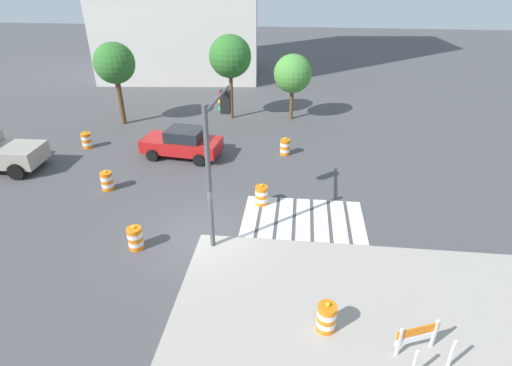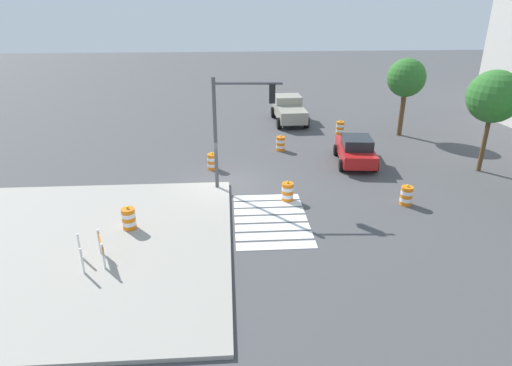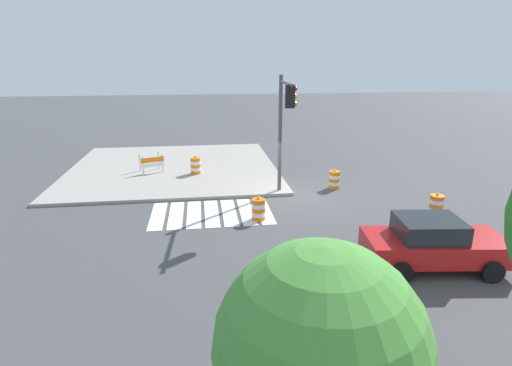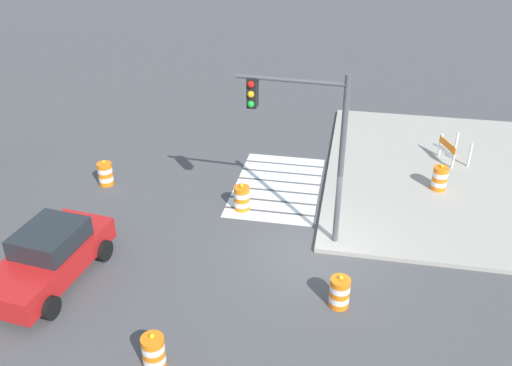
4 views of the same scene
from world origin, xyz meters
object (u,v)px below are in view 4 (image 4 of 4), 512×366
object	(u,v)px
traffic_barrel_median_near	(154,352)
construction_barricade	(451,149)
traffic_light_pole	(305,129)
traffic_barrel_median_far	(242,198)
traffic_barrel_far_curb	(105,174)
sports_car	(49,256)
traffic_barrel_near_corner	(340,292)
traffic_barrel_on_sidewalk	(440,178)

from	to	relation	value
traffic_barrel_median_near	construction_barricade	distance (m)	14.88
traffic_light_pole	traffic_barrel_median_far	bearing A→B (deg)	56.94
traffic_barrel_median_far	traffic_barrel_far_curb	world-z (taller)	same
sports_car	traffic_barrel_median_near	bearing A→B (deg)	-122.42
traffic_barrel_median_near	construction_barricade	world-z (taller)	construction_barricade
traffic_barrel_near_corner	traffic_light_pole	distance (m)	4.77
traffic_barrel_median_far	traffic_barrel_far_curb	distance (m)	5.56
traffic_barrel_on_sidewalk	construction_barricade	world-z (taller)	traffic_barrel_on_sidewalk
traffic_barrel_median_far	traffic_light_pole	distance (m)	4.37
traffic_barrel_far_curb	construction_barricade	bearing A→B (deg)	-72.19
traffic_barrel_near_corner	traffic_barrel_on_sidewalk	world-z (taller)	traffic_barrel_on_sidewalk
traffic_barrel_far_curb	traffic_light_pole	distance (m)	8.78
traffic_barrel_on_sidewalk	construction_barricade	bearing A→B (deg)	-14.49
traffic_barrel_median_far	traffic_light_pole	world-z (taller)	traffic_light_pole
traffic_barrel_near_corner	traffic_barrel_median_far	xyz separation A→B (m)	(4.42, 3.68, 0.00)
sports_car	traffic_barrel_far_curb	xyz separation A→B (m)	(5.65, 0.87, -0.36)
traffic_barrel_near_corner	traffic_barrel_on_sidewalk	distance (m)	7.71
sports_car	traffic_barrel_on_sidewalk	xyz separation A→B (m)	(7.41, -11.59, -0.21)
sports_car	traffic_barrel_far_curb	distance (m)	5.73
traffic_barrel_median_near	traffic_barrel_median_far	world-z (taller)	same
traffic_barrel_median_near	traffic_barrel_far_curb	xyz separation A→B (m)	(8.24, 4.95, 0.00)
sports_car	traffic_barrel_near_corner	world-z (taller)	sports_car
sports_car	traffic_barrel_median_far	bearing A→B (deg)	-43.72
construction_barricade	traffic_light_pole	xyz separation A→B (m)	(-6.47, 5.34, 3.19)
traffic_barrel_on_sidewalk	traffic_light_pole	size ratio (longest dim) A/B	0.19
traffic_light_pole	sports_car	bearing A→B (deg)	116.21
traffic_barrel_near_corner	construction_barricade	bearing A→B (deg)	-22.47
traffic_barrel_median_far	traffic_light_pole	xyz separation A→B (m)	(-1.46, -2.24, 3.46)
traffic_barrel_median_near	traffic_barrel_far_curb	size ratio (longest dim) A/B	1.00
traffic_barrel_near_corner	traffic_barrel_far_curb	xyz separation A→B (m)	(5.23, 9.19, 0.00)
traffic_barrel_near_corner	traffic_barrel_median_near	xyz separation A→B (m)	(-3.02, 4.24, 0.00)
traffic_barrel_near_corner	traffic_barrel_median_far	bearing A→B (deg)	39.80
traffic_barrel_on_sidewalk	traffic_light_pole	xyz separation A→B (m)	(-4.02, 4.71, 3.31)
sports_car	traffic_barrel_far_curb	size ratio (longest dim) A/B	4.40
sports_car	construction_barricade	distance (m)	15.70
traffic_barrel_far_curb	traffic_light_pole	xyz separation A→B (m)	(-2.26, -7.75, 3.46)
traffic_barrel_median_far	traffic_barrel_median_near	bearing A→B (deg)	175.73
sports_car	traffic_light_pole	bearing A→B (deg)	-63.79
traffic_barrel_near_corner	traffic_barrel_on_sidewalk	size ratio (longest dim) A/B	1.00
traffic_light_pole	construction_barricade	bearing A→B (deg)	-39.54
traffic_barrel_median_near	traffic_light_pole	size ratio (longest dim) A/B	0.19
traffic_barrel_near_corner	construction_barricade	world-z (taller)	construction_barricade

